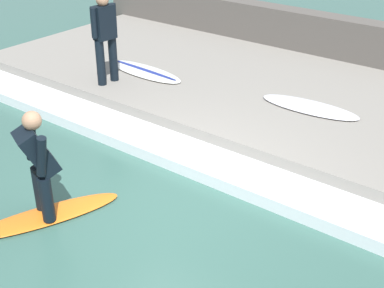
% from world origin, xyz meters
% --- Properties ---
extents(ground_plane, '(28.00, 28.00, 0.00)m').
position_xyz_m(ground_plane, '(0.00, 0.00, 0.00)').
color(ground_plane, '#386056').
extents(concrete_ledge, '(4.40, 12.96, 0.37)m').
position_xyz_m(concrete_ledge, '(3.75, 0.00, 0.18)').
color(concrete_ledge, gray).
rests_on(concrete_ledge, ground_plane).
extents(back_wall, '(0.50, 13.61, 1.21)m').
position_xyz_m(back_wall, '(6.20, 0.00, 0.60)').
color(back_wall, '#544F49').
rests_on(back_wall, ground_plane).
extents(wave_foam_crest, '(0.77, 12.32, 0.19)m').
position_xyz_m(wave_foam_crest, '(1.16, 0.00, 0.09)').
color(wave_foam_crest, silver).
rests_on(wave_foam_crest, ground_plane).
extents(surfboard_riding, '(1.99, 1.18, 0.06)m').
position_xyz_m(surfboard_riding, '(-1.11, 1.06, 0.03)').
color(surfboard_riding, orange).
rests_on(surfboard_riding, ground_plane).
extents(surfer_riding, '(0.59, 0.64, 1.45)m').
position_xyz_m(surfer_riding, '(-1.11, 1.06, 0.86)').
color(surfer_riding, black).
rests_on(surfer_riding, surfboard_riding).
extents(surfer_waiting_far, '(0.56, 0.27, 1.67)m').
position_xyz_m(surfer_waiting_far, '(2.13, 3.16, 1.31)').
color(surfer_waiting_far, black).
rests_on(surfer_waiting_far, concrete_ledge).
extents(surfboard_waiting_far, '(0.72, 1.91, 0.07)m').
position_xyz_m(surfboard_waiting_far, '(2.93, 2.95, 0.40)').
color(surfboard_waiting_far, white).
rests_on(surfboard_waiting_far, concrete_ledge).
extents(surfboard_spare, '(0.66, 1.76, 0.06)m').
position_xyz_m(surfboard_spare, '(3.33, -0.42, 0.40)').
color(surfboard_spare, silver).
rests_on(surfboard_spare, concrete_ledge).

